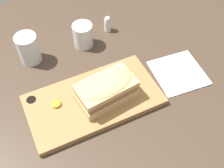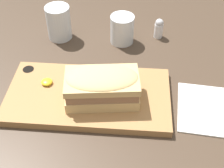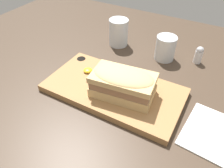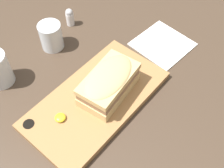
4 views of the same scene
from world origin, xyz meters
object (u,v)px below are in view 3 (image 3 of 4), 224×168
at_px(serving_board, 113,89).
at_px(napkin, 219,136).
at_px(water_glass, 119,34).
at_px(salt_shaker, 199,55).
at_px(sandwich, 123,83).
at_px(wine_glass, 165,49).

distance_m(serving_board, napkin, 0.28).
height_order(water_glass, salt_shaker, water_glass).
distance_m(sandwich, napkin, 0.25).
bearing_deg(sandwich, serving_board, 159.49).
distance_m(sandwich, wine_glass, 0.25).
relative_size(wine_glass, salt_shaker, 1.37).
bearing_deg(wine_glass, napkin, -48.88).
xyz_separation_m(sandwich, salt_shaker, (0.13, 0.28, -0.03)).
relative_size(water_glass, salt_shaker, 1.64).
distance_m(wine_glass, salt_shaker, 0.11).
xyz_separation_m(napkin, salt_shaker, (-0.11, 0.28, 0.03)).
height_order(serving_board, sandwich, sandwich).
relative_size(water_glass, wine_glass, 1.20).
bearing_deg(salt_shaker, serving_board, -122.63).
relative_size(sandwich, napkin, 1.04).
height_order(serving_board, salt_shaker, salt_shaker).
xyz_separation_m(sandwich, wine_glass, (0.03, 0.25, -0.02)).
bearing_deg(sandwich, napkin, -0.30).
height_order(water_glass, wine_glass, water_glass).
bearing_deg(napkin, serving_board, 177.08).
height_order(serving_board, napkin, serving_board).
distance_m(serving_board, sandwich, 0.06).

